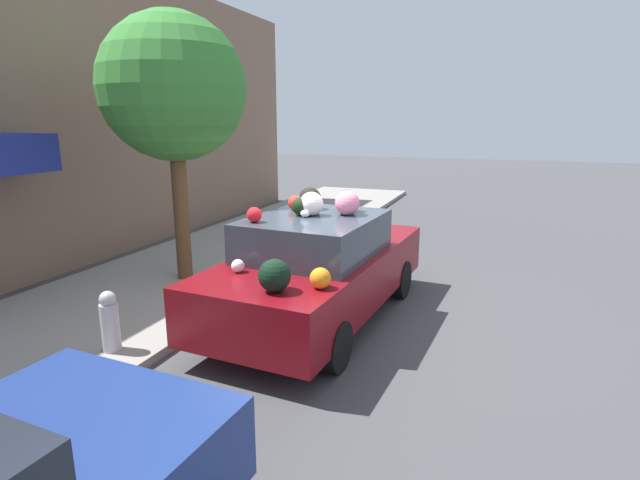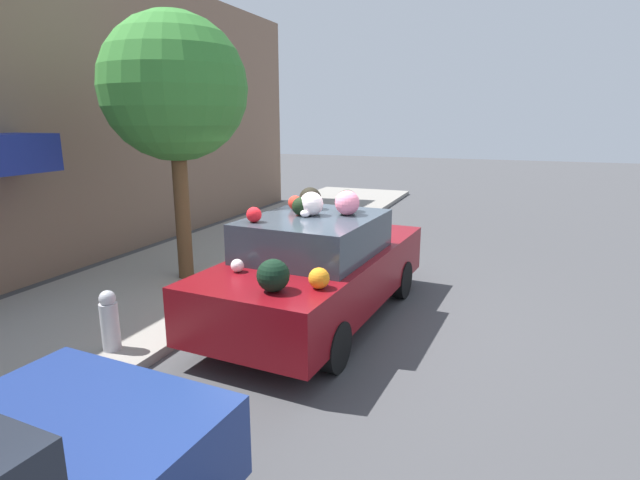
{
  "view_description": "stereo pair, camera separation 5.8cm",
  "coord_description": "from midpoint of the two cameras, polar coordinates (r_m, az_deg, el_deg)",
  "views": [
    {
      "loc": [
        -5.97,
        -2.42,
        2.65
      ],
      "look_at": [
        0.0,
        -0.14,
        1.1
      ],
      "focal_mm": 28.0,
      "sensor_mm": 36.0,
      "label": 1
    },
    {
      "loc": [
        -5.95,
        -2.48,
        2.65
      ],
      "look_at": [
        0.0,
        -0.14,
        1.1
      ],
      "focal_mm": 28.0,
      "sensor_mm": 36.0,
      "label": 2
    }
  ],
  "objects": [
    {
      "name": "ground_plane",
      "position": [
        6.97,
        -1.33,
        -8.73
      ],
      "size": [
        60.0,
        60.0,
        0.0
      ],
      "primitive_type": "plane",
      "color": "#424244"
    },
    {
      "name": "fire_hydrant",
      "position": [
        6.1,
        -23.15,
        -8.56
      ],
      "size": [
        0.2,
        0.2,
        0.7
      ],
      "color": "#B2B2B7",
      "rests_on": "sidewalk_curb"
    },
    {
      "name": "building_facade",
      "position": [
        9.4,
        -31.48,
        12.19
      ],
      "size": [
        18.0,
        1.2,
        5.53
      ],
      "color": "#846651",
      "rests_on": "ground"
    },
    {
      "name": "street_tree",
      "position": [
        8.17,
        -16.65,
        16.21
      ],
      "size": [
        2.21,
        2.21,
        4.11
      ],
      "color": "brown",
      "rests_on": "sidewalk_curb"
    },
    {
      "name": "art_car",
      "position": [
        6.63,
        -0.37,
        -2.96
      ],
      "size": [
        4.2,
        1.96,
        1.76
      ],
      "rotation": [
        0.0,
        0.0,
        -0.07
      ],
      "color": "maroon",
      "rests_on": "ground"
    },
    {
      "name": "sidewalk_curb",
      "position": [
        8.29,
        -18.96,
        -5.35
      ],
      "size": [
        24.0,
        3.2,
        0.12
      ],
      "color": "gray",
      "rests_on": "ground"
    }
  ]
}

